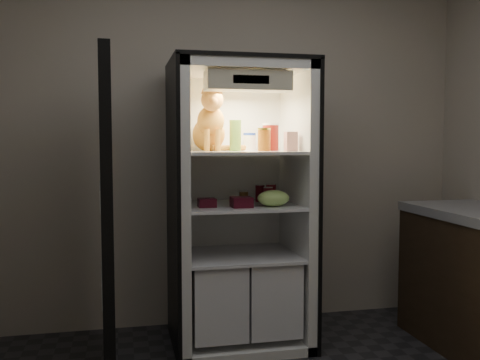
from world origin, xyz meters
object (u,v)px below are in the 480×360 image
(refrigerator, at_px, (238,225))
(soda_can_b, at_px, (271,193))
(cream_carton, at_px, (291,142))
(pepper_jar, at_px, (271,137))
(grape_bag, at_px, (273,198))
(soda_can_a, at_px, (260,193))
(tabby_cat, at_px, (210,126))
(mayo_tub, at_px, (249,142))
(berry_box_right, at_px, (242,202))
(parmesan_shaker, at_px, (235,136))
(berry_box_left, at_px, (207,203))
(salsa_jar, at_px, (264,139))
(soda_can_c, at_px, (268,196))
(condiment_jar, at_px, (244,197))

(refrigerator, xyz_separation_m, soda_can_b, (0.23, -0.01, 0.21))
(cream_carton, bearing_deg, pepper_jar, 112.77)
(grape_bag, bearing_deg, soda_can_a, 93.40)
(tabby_cat, relative_size, soda_can_a, 3.72)
(mayo_tub, xyz_separation_m, cream_carton, (0.20, -0.32, 0.00))
(berry_box_right, bearing_deg, parmesan_shaker, 91.99)
(refrigerator, bearing_deg, grape_bag, -50.04)
(tabby_cat, distance_m, berry_box_left, 0.53)
(cream_carton, bearing_deg, grape_bag, -169.96)
(refrigerator, bearing_deg, berry_box_right, -96.81)
(refrigerator, xyz_separation_m, cream_carton, (0.30, -0.20, 0.56))
(soda_can_b, xyz_separation_m, berry_box_left, (-0.46, -0.15, -0.04))
(pepper_jar, distance_m, cream_carton, 0.21)
(cream_carton, height_order, berry_box_right, cream_carton)
(parmesan_shaker, height_order, soda_can_b, parmesan_shaker)
(salsa_jar, xyz_separation_m, soda_can_c, (0.03, 0.02, -0.37))
(cream_carton, xyz_separation_m, berry_box_left, (-0.54, 0.04, -0.38))
(condiment_jar, height_order, grape_bag, grape_bag)
(soda_can_b, height_order, condiment_jar, soda_can_b)
(parmesan_shaker, relative_size, condiment_jar, 2.40)
(soda_can_b, relative_size, condiment_jar, 1.51)
(cream_carton, bearing_deg, salsa_jar, 155.81)
(condiment_jar, bearing_deg, salsa_jar, -53.33)
(salsa_jar, height_order, berry_box_left, salsa_jar)
(berry_box_right, bearing_deg, salsa_jar, 27.99)
(refrigerator, relative_size, berry_box_right, 14.68)
(condiment_jar, distance_m, berry_box_left, 0.33)
(berry_box_left, bearing_deg, soda_can_a, 28.36)
(refrigerator, distance_m, cream_carton, 0.67)
(pepper_jar, distance_m, condiment_jar, 0.44)
(mayo_tub, height_order, soda_can_c, mayo_tub)
(tabby_cat, xyz_separation_m, soda_can_a, (0.35, 0.02, -0.45))
(refrigerator, distance_m, berry_box_right, 0.28)
(refrigerator, bearing_deg, soda_can_a, 19.08)
(soda_can_b, xyz_separation_m, soda_can_c, (-0.05, -0.10, -0.01))
(pepper_jar, bearing_deg, soda_can_b, -31.41)
(soda_can_c, bearing_deg, soda_can_a, 93.99)
(soda_can_c, distance_m, berry_box_right, 0.23)
(grape_bag, bearing_deg, mayo_tub, 102.67)
(parmesan_shaker, bearing_deg, pepper_jar, 11.33)
(tabby_cat, relative_size, pepper_jar, 2.36)
(refrigerator, height_order, cream_carton, refrigerator)
(refrigerator, height_order, soda_can_c, refrigerator)
(berry_box_left, bearing_deg, cream_carton, -3.80)
(mayo_tub, bearing_deg, cream_carton, -58.16)
(refrigerator, bearing_deg, mayo_tub, 48.44)
(parmesan_shaker, bearing_deg, soda_can_a, 29.92)
(refrigerator, xyz_separation_m, grape_bag, (0.18, -0.22, 0.20))
(salsa_jar, distance_m, pepper_jar, 0.14)
(tabby_cat, height_order, condiment_jar, tabby_cat)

